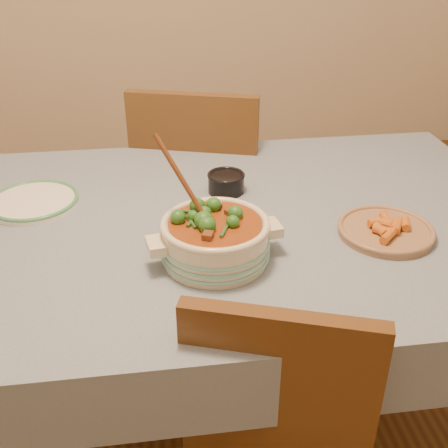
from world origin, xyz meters
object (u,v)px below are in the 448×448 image
Objects in this scene: fried_plate at (386,229)px; condiment_bowl at (226,182)px; white_plate at (34,201)px; chair_far at (201,191)px; dining_table at (224,247)px; stew_casserole at (215,236)px.

condiment_bowl is at bearing 140.93° from fried_plate.
white_plate is at bearing 162.43° from fried_plate.
chair_far is at bearing 94.38° from condiment_bowl.
white_plate is 0.54m from condiment_bowl.
white_plate is at bearing 163.97° from dining_table.
dining_table is 5.46× the size of white_plate.
chair_far is at bearing 118.45° from fried_plate.
dining_table is at bearing -16.03° from white_plate.
chair_far reaches higher than fried_plate.
chair_far is at bearing 86.97° from stew_casserole.
white_plate is 0.32× the size of chair_far.
condiment_bowl is at bearing 79.60° from dining_table.
stew_casserole is 0.36m from condiment_bowl.
white_plate is (-0.51, 0.15, 0.10)m from dining_table.
stew_casserole is at bearing 104.08° from chair_far.
fried_plate is at bearing 135.56° from chair_far.
fried_plate reaches higher than white_plate.
chair_far reaches higher than dining_table.
chair_far is (-0.03, 0.44, -0.25)m from condiment_bowl.
stew_casserole is 0.58m from white_plate.
condiment_bowl is (0.54, 0.01, 0.02)m from white_plate.
condiment_bowl is 0.13× the size of chair_far.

